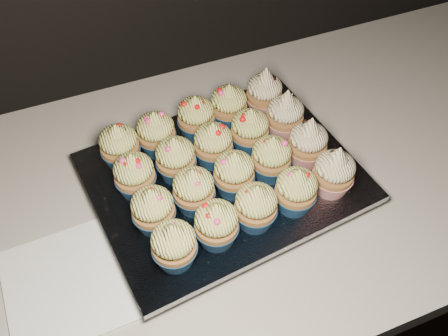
# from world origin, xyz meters

# --- Properties ---
(cabinet) EXTENTS (2.40, 0.60, 0.86)m
(cabinet) POSITION_xyz_m (0.00, 1.70, 0.43)
(cabinet) COLOR black
(cabinet) RESTS_ON ground
(worktop) EXTENTS (2.44, 0.64, 0.04)m
(worktop) POSITION_xyz_m (0.00, 1.70, 0.88)
(worktop) COLOR silver
(worktop) RESTS_ON cabinet
(napkin) EXTENTS (0.19, 0.19, 0.00)m
(napkin) POSITION_xyz_m (-0.41, 1.61, 0.90)
(napkin) COLOR white
(napkin) RESTS_ON worktop
(baking_tray) EXTENTS (0.41, 0.33, 0.02)m
(baking_tray) POSITION_xyz_m (-0.15, 1.69, 0.91)
(baking_tray) COLOR black
(baking_tray) RESTS_ON worktop
(foil_lining) EXTENTS (0.44, 0.36, 0.01)m
(foil_lining) POSITION_xyz_m (-0.15, 1.69, 0.93)
(foil_lining) COLOR silver
(foil_lining) RESTS_ON baking_tray
(cupcake_0) EXTENTS (0.06, 0.06, 0.08)m
(cupcake_0) POSITION_xyz_m (-0.26, 1.57, 0.97)
(cupcake_0) COLOR navy
(cupcake_0) RESTS_ON foil_lining
(cupcake_1) EXTENTS (0.06, 0.06, 0.08)m
(cupcake_1) POSITION_xyz_m (-0.20, 1.58, 0.97)
(cupcake_1) COLOR navy
(cupcake_1) RESTS_ON foil_lining
(cupcake_2) EXTENTS (0.06, 0.06, 0.08)m
(cupcake_2) POSITION_xyz_m (-0.14, 1.59, 0.97)
(cupcake_2) COLOR navy
(cupcake_2) RESTS_ON foil_lining
(cupcake_3) EXTENTS (0.06, 0.06, 0.08)m
(cupcake_3) POSITION_xyz_m (-0.07, 1.59, 0.97)
(cupcake_3) COLOR navy
(cupcake_3) RESTS_ON foil_lining
(cupcake_4) EXTENTS (0.06, 0.06, 0.10)m
(cupcake_4) POSITION_xyz_m (-0.00, 1.60, 0.97)
(cupcake_4) COLOR #B11A18
(cupcake_4) RESTS_ON foil_lining
(cupcake_5) EXTENTS (0.06, 0.06, 0.08)m
(cupcake_5) POSITION_xyz_m (-0.27, 1.64, 0.97)
(cupcake_5) COLOR navy
(cupcake_5) RESTS_ON foil_lining
(cupcake_6) EXTENTS (0.06, 0.06, 0.08)m
(cupcake_6) POSITION_xyz_m (-0.21, 1.65, 0.97)
(cupcake_6) COLOR navy
(cupcake_6) RESTS_ON foil_lining
(cupcake_7) EXTENTS (0.06, 0.06, 0.08)m
(cupcake_7) POSITION_xyz_m (-0.14, 1.65, 0.97)
(cupcake_7) COLOR navy
(cupcake_7) RESTS_ON foil_lining
(cupcake_8) EXTENTS (0.06, 0.06, 0.08)m
(cupcake_8) POSITION_xyz_m (-0.08, 1.66, 0.97)
(cupcake_8) COLOR navy
(cupcake_8) RESTS_ON foil_lining
(cupcake_9) EXTENTS (0.06, 0.06, 0.10)m
(cupcake_9) POSITION_xyz_m (-0.01, 1.67, 0.97)
(cupcake_9) COLOR #B11A18
(cupcake_9) RESTS_ON foil_lining
(cupcake_10) EXTENTS (0.06, 0.06, 0.08)m
(cupcake_10) POSITION_xyz_m (-0.28, 1.71, 0.97)
(cupcake_10) COLOR navy
(cupcake_10) RESTS_ON foil_lining
(cupcake_11) EXTENTS (0.06, 0.06, 0.08)m
(cupcake_11) POSITION_xyz_m (-0.21, 1.71, 0.97)
(cupcake_11) COLOR navy
(cupcake_11) RESTS_ON foil_lining
(cupcake_12) EXTENTS (0.06, 0.06, 0.08)m
(cupcake_12) POSITION_xyz_m (-0.15, 1.72, 0.97)
(cupcake_12) COLOR navy
(cupcake_12) RESTS_ON foil_lining
(cupcake_13) EXTENTS (0.06, 0.06, 0.08)m
(cupcake_13) POSITION_xyz_m (-0.08, 1.73, 0.97)
(cupcake_13) COLOR navy
(cupcake_13) RESTS_ON foil_lining
(cupcake_14) EXTENTS (0.06, 0.06, 0.10)m
(cupcake_14) POSITION_xyz_m (-0.02, 1.74, 0.97)
(cupcake_14) COLOR #B11A18
(cupcake_14) RESTS_ON foil_lining
(cupcake_15) EXTENTS (0.06, 0.06, 0.08)m
(cupcake_15) POSITION_xyz_m (-0.29, 1.77, 0.97)
(cupcake_15) COLOR navy
(cupcake_15) RESTS_ON foil_lining
(cupcake_16) EXTENTS (0.06, 0.06, 0.08)m
(cupcake_16) POSITION_xyz_m (-0.23, 1.78, 0.97)
(cupcake_16) COLOR navy
(cupcake_16) RESTS_ON foil_lining
(cupcake_17) EXTENTS (0.06, 0.06, 0.08)m
(cupcake_17) POSITION_xyz_m (-0.15, 1.79, 0.97)
(cupcake_17) COLOR navy
(cupcake_17) RESTS_ON foil_lining
(cupcake_18) EXTENTS (0.06, 0.06, 0.08)m
(cupcake_18) POSITION_xyz_m (-0.09, 1.79, 0.97)
(cupcake_18) COLOR navy
(cupcake_18) RESTS_ON foil_lining
(cupcake_19) EXTENTS (0.06, 0.06, 0.10)m
(cupcake_19) POSITION_xyz_m (-0.02, 1.80, 0.97)
(cupcake_19) COLOR #B11A18
(cupcake_19) RESTS_ON foil_lining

